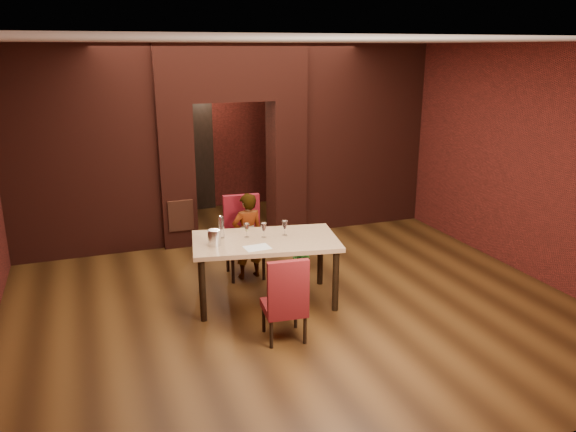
% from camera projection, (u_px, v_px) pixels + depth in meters
% --- Properties ---
extents(floor, '(8.00, 8.00, 0.00)m').
position_uv_depth(floor, '(272.00, 279.00, 7.90)').
color(floor, '#462A11').
rests_on(floor, ground).
extents(ceiling, '(7.00, 8.00, 0.04)m').
position_uv_depth(ceiling, '(270.00, 41.00, 6.98)').
color(ceiling, silver).
rests_on(ceiling, ground).
extents(wall_back, '(7.00, 0.04, 3.20)m').
position_uv_depth(wall_back, '(206.00, 128.00, 11.03)').
color(wall_back, maroon).
rests_on(wall_back, ground).
extents(wall_front, '(7.00, 0.04, 3.20)m').
position_uv_depth(wall_front, '(457.00, 279.00, 3.85)').
color(wall_front, maroon).
rests_on(wall_front, ground).
extents(wall_right, '(0.04, 8.00, 3.20)m').
position_uv_depth(wall_right, '(487.00, 151.00, 8.61)').
color(wall_right, maroon).
rests_on(wall_right, ground).
extents(pillar_left, '(0.55, 0.55, 2.30)m').
position_uv_depth(pillar_left, '(176.00, 175.00, 9.05)').
color(pillar_left, maroon).
rests_on(pillar_left, ground).
extents(pillar_right, '(0.55, 0.55, 2.30)m').
position_uv_depth(pillar_right, '(286.00, 167.00, 9.68)').
color(pillar_right, maroon).
rests_on(pillar_right, ground).
extents(lintel, '(2.45, 0.55, 0.90)m').
position_uv_depth(lintel, '(230.00, 72.00, 8.91)').
color(lintel, maroon).
rests_on(lintel, ground).
extents(wing_wall_left, '(2.28, 0.35, 3.20)m').
position_uv_depth(wing_wall_left, '(80.00, 153.00, 8.45)').
color(wing_wall_left, maroon).
rests_on(wing_wall_left, ground).
extents(wing_wall_right, '(2.28, 0.35, 3.20)m').
position_uv_depth(wing_wall_right, '(360.00, 137.00, 10.03)').
color(wing_wall_right, maroon).
rests_on(wing_wall_right, ground).
extents(vent_panel, '(0.40, 0.03, 0.50)m').
position_uv_depth(vent_panel, '(181.00, 216.00, 8.96)').
color(vent_panel, brown).
rests_on(vent_panel, ground).
extents(rear_door, '(0.90, 0.08, 2.10)m').
position_uv_depth(rear_door, '(188.00, 158.00, 11.01)').
color(rear_door, black).
rests_on(rear_door, ground).
extents(rear_door_frame, '(1.02, 0.04, 2.22)m').
position_uv_depth(rear_door_frame, '(188.00, 158.00, 10.97)').
color(rear_door_frame, black).
rests_on(rear_door_frame, ground).
extents(dining_table, '(1.94, 1.31, 0.84)m').
position_uv_depth(dining_table, '(266.00, 270.00, 7.10)').
color(dining_table, tan).
rests_on(dining_table, ground).
extents(chair_far, '(0.56, 0.56, 1.14)m').
position_uv_depth(chair_far, '(245.00, 238.00, 7.86)').
color(chair_far, maroon).
rests_on(chair_far, ground).
extents(chair_near, '(0.49, 0.49, 0.99)m').
position_uv_depth(chair_near, '(284.00, 297.00, 6.17)').
color(chair_near, maroon).
rests_on(chair_near, ground).
extents(person_seated, '(0.48, 0.34, 1.23)m').
position_uv_depth(person_seated, '(248.00, 236.00, 7.80)').
color(person_seated, white).
rests_on(person_seated, ground).
extents(wine_glass_a, '(0.07, 0.07, 0.18)m').
position_uv_depth(wine_glass_a, '(247.00, 231.00, 7.02)').
color(wine_glass_a, silver).
rests_on(wine_glass_a, dining_table).
extents(wine_glass_b, '(0.08, 0.08, 0.19)m').
position_uv_depth(wine_glass_b, '(264.00, 230.00, 7.01)').
color(wine_glass_b, white).
rests_on(wine_glass_b, dining_table).
extents(wine_glass_c, '(0.08, 0.08, 0.19)m').
position_uv_depth(wine_glass_c, '(285.00, 228.00, 7.09)').
color(wine_glass_c, silver).
rests_on(wine_glass_c, dining_table).
extents(tasting_sheet, '(0.31, 0.24, 0.00)m').
position_uv_depth(tasting_sheet, '(257.00, 248.00, 6.68)').
color(tasting_sheet, white).
rests_on(tasting_sheet, dining_table).
extents(wine_bucket, '(0.16, 0.16, 0.19)m').
position_uv_depth(wine_bucket, '(214.00, 238.00, 6.74)').
color(wine_bucket, silver).
rests_on(wine_bucket, dining_table).
extents(water_bottle, '(0.07, 0.07, 0.29)m').
position_uv_depth(water_bottle, '(221.00, 227.00, 6.99)').
color(water_bottle, white).
rests_on(water_bottle, dining_table).
extents(potted_plant, '(0.50, 0.49, 0.42)m').
position_uv_depth(potted_plant, '(301.00, 254.00, 8.26)').
color(potted_plant, '#285D1C').
rests_on(potted_plant, ground).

